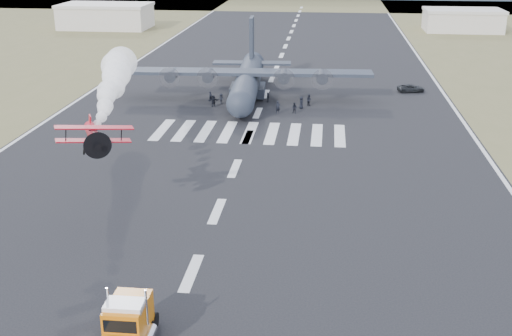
% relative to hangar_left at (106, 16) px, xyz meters
% --- Properties ---
extents(scrub_far, '(500.00, 80.00, 0.00)m').
position_rel_hangar_left_xyz_m(scrub_far, '(52.00, 85.00, -3.41)').
color(scrub_far, brown).
rests_on(scrub_far, ground).
extents(runway_markings, '(60.00, 260.00, 0.01)m').
position_rel_hangar_left_xyz_m(runway_markings, '(52.00, -85.00, -3.40)').
color(runway_markings, silver).
rests_on(runway_markings, ground).
extents(hangar_left, '(24.50, 14.50, 6.70)m').
position_rel_hangar_left_xyz_m(hangar_left, '(0.00, 0.00, 0.00)').
color(hangar_left, beige).
rests_on(hangar_left, ground).
extents(hangar_right, '(20.50, 12.50, 5.90)m').
position_rel_hangar_left_xyz_m(hangar_right, '(98.00, 5.00, -0.40)').
color(hangar_right, beige).
rests_on(hangar_right, ground).
extents(semi_truck, '(2.67, 7.72, 3.47)m').
position_rel_hangar_left_xyz_m(semi_truck, '(49.95, -143.07, -1.70)').
color(semi_truck, black).
rests_on(semi_truck, ground).
extents(aerobatic_biplane, '(6.74, 6.22, 2.87)m').
position_rel_hangar_left_xyz_m(aerobatic_biplane, '(41.73, -124.75, 5.04)').
color(aerobatic_biplane, '#A90E0B').
extents(smoke_trail, '(9.10, 30.24, 4.21)m').
position_rel_hangar_left_xyz_m(smoke_trail, '(35.79, -99.84, 5.25)').
color(smoke_trail, white).
extents(transport_aircraft, '(39.76, 32.73, 11.48)m').
position_rel_hangar_left_xyz_m(transport_aircraft, '(49.26, -75.21, -0.45)').
color(transport_aircraft, '#212432').
rests_on(transport_aircraft, ground).
extents(support_vehicle, '(4.81, 2.84, 1.26)m').
position_rel_hangar_left_xyz_m(support_vehicle, '(76.16, -68.77, -2.78)').
color(support_vehicle, black).
rests_on(support_vehicle, ground).
extents(crew_a, '(0.76, 0.79, 1.69)m').
position_rel_hangar_left_xyz_m(crew_a, '(43.88, -79.28, -2.57)').
color(crew_a, black).
rests_on(crew_a, ground).
extents(crew_b, '(0.89, 0.69, 1.62)m').
position_rel_hangar_left_xyz_m(crew_b, '(57.44, -84.60, -2.60)').
color(crew_b, black).
rests_on(crew_b, ground).
extents(crew_c, '(1.08, 0.57, 1.62)m').
position_rel_hangar_left_xyz_m(crew_c, '(45.71, -80.13, -2.60)').
color(crew_c, black).
rests_on(crew_c, ground).
extents(crew_d, '(0.63, 0.99, 1.57)m').
position_rel_hangar_left_xyz_m(crew_d, '(52.88, -78.31, -2.62)').
color(crew_d, black).
rests_on(crew_d, ground).
extents(crew_e, '(0.64, 0.95, 1.83)m').
position_rel_hangar_left_xyz_m(crew_e, '(58.29, -81.64, -2.49)').
color(crew_e, black).
rests_on(crew_e, ground).
extents(crew_f, '(1.71, 1.23, 1.78)m').
position_rel_hangar_left_xyz_m(crew_f, '(44.81, -82.02, -2.52)').
color(crew_f, black).
rests_on(crew_f, ground).
extents(crew_g, '(0.84, 0.77, 1.88)m').
position_rel_hangar_left_xyz_m(crew_g, '(54.99, -84.93, -2.47)').
color(crew_g, black).
rests_on(crew_g, ground).
extents(crew_h, '(0.94, 0.99, 1.75)m').
position_rel_hangar_left_xyz_m(crew_h, '(59.40, -79.66, -2.53)').
color(crew_h, black).
rests_on(crew_h, ground).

